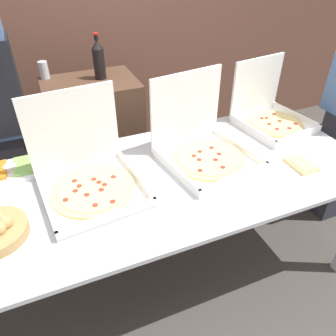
# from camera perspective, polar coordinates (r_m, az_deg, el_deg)

# --- Properties ---
(ground_plane) EXTENTS (16.00, 16.00, 0.00)m
(ground_plane) POSITION_cam_1_polar(r_m,az_deg,el_deg) (2.39, 0.00, -17.23)
(ground_plane) COLOR #423D38
(brick_wall_behind) EXTENTS (10.00, 0.06, 2.80)m
(brick_wall_behind) POSITION_cam_1_polar(r_m,az_deg,el_deg) (3.12, -13.45, 25.61)
(brick_wall_behind) COLOR brown
(brick_wall_behind) RESTS_ON ground_plane
(buffet_table) EXTENTS (2.28, 0.99, 0.82)m
(buffet_table) POSITION_cam_1_polar(r_m,az_deg,el_deg) (1.85, 0.00, -3.32)
(buffet_table) COLOR silver
(buffet_table) RESTS_ON ground_plane
(pizza_box_far_right) EXTENTS (0.53, 0.54, 0.47)m
(pizza_box_far_right) POSITION_cam_1_polar(r_m,az_deg,el_deg) (1.71, -13.75, -1.21)
(pizza_box_far_right) COLOR white
(pizza_box_far_right) RESTS_ON buffet_table
(pizza_box_near_left) EXTENTS (0.48, 0.49, 0.42)m
(pizza_box_near_left) POSITION_cam_1_polar(r_m,az_deg,el_deg) (2.37, 17.35, 8.89)
(pizza_box_near_left) COLOR white
(pizza_box_near_left) RESTS_ON buffet_table
(pizza_box_near_right) EXTENTS (0.54, 0.55, 0.47)m
(pizza_box_near_right) POSITION_cam_1_polar(r_m,az_deg,el_deg) (1.90, 6.08, 3.77)
(pizza_box_near_right) COLOR white
(pizza_box_near_right) RESTS_ON buffet_table
(paper_plate_front_center) EXTENTS (0.24, 0.24, 0.03)m
(paper_plate_front_center) POSITION_cam_1_polar(r_m,az_deg,el_deg) (2.00, 22.17, 0.44)
(paper_plate_front_center) COLOR white
(paper_plate_front_center) RESTS_ON buffet_table
(veggie_tray) EXTENTS (0.39, 0.22, 0.05)m
(veggie_tray) POSITION_cam_1_polar(r_m,az_deg,el_deg) (1.99, -25.67, -0.43)
(veggie_tray) COLOR white
(veggie_tray) RESTS_ON buffet_table
(sideboard_podium) EXTENTS (0.67, 0.50, 1.04)m
(sideboard_podium) POSITION_cam_1_polar(r_m,az_deg,el_deg) (2.71, -12.06, 4.15)
(sideboard_podium) COLOR #4C3323
(sideboard_podium) RESTS_ON ground_plane
(soda_bottle) EXTENTS (0.08, 0.08, 0.32)m
(soda_bottle) POSITION_cam_1_polar(r_m,az_deg,el_deg) (2.48, -11.99, 18.01)
(soda_bottle) COLOR black
(soda_bottle) RESTS_ON sideboard_podium
(soda_can_silver) EXTENTS (0.07, 0.07, 0.12)m
(soda_can_silver) POSITION_cam_1_polar(r_m,az_deg,el_deg) (2.61, -20.82, 15.66)
(soda_can_silver) COLOR silver
(soda_can_silver) RESTS_ON sideboard_podium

